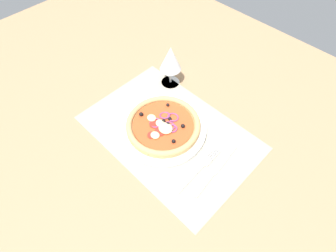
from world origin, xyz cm
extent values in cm
cube|color=#9E7A56|center=(0.00, 0.00, -1.20)|extent=(190.00, 140.00, 2.40)
cube|color=#A39984|center=(0.00, 0.00, 0.20)|extent=(51.12, 34.28, 0.40)
cylinder|color=white|center=(-1.87, -0.69, 1.15)|extent=(26.04, 26.04, 1.49)
cylinder|color=tan|center=(-1.87, -0.69, 2.39)|extent=(22.26, 22.26, 1.00)
torus|color=tan|center=(-1.87, -0.69, 3.25)|extent=(22.28, 22.28, 1.80)
cylinder|color=#C64C23|center=(-1.87, -0.69, 3.04)|extent=(18.25, 18.25, 0.30)
ellipsoid|color=beige|center=(-5.90, -1.67, 3.62)|extent=(2.84, 2.56, 0.85)
ellipsoid|color=beige|center=(-0.01, -1.57, 3.85)|extent=(4.35, 3.91, 1.30)
ellipsoid|color=beige|center=(-0.54, -5.30, 3.61)|extent=(2.75, 2.47, 0.82)
ellipsoid|color=beige|center=(-2.55, -1.24, 3.63)|extent=(2.89, 2.60, 0.87)
sphere|color=black|center=(-9.02, -3.05, 3.84)|extent=(1.29, 1.29, 1.29)
sphere|color=black|center=(3.01, 2.61, 3.82)|extent=(1.25, 1.25, 1.25)
sphere|color=black|center=(-2.43, 0.21, 3.74)|extent=(1.09, 1.09, 1.09)
sphere|color=black|center=(-5.99, 5.40, 3.70)|extent=(1.00, 1.00, 1.00)
sphere|color=black|center=(-0.64, -0.32, 3.80)|extent=(1.22, 1.22, 1.22)
sphere|color=black|center=(4.78, -3.17, 3.78)|extent=(1.17, 1.17, 1.17)
sphere|color=black|center=(-1.65, 1.88, 3.74)|extent=(1.09, 1.09, 1.09)
torus|color=#8E3D75|center=(-3.77, -2.12, 3.44)|extent=(3.71, 3.68, 1.11)
torus|color=#8E3D75|center=(-3.80, 1.91, 3.44)|extent=(3.43, 3.36, 1.44)
torus|color=#8E3D75|center=(-1.51, 3.13, 3.44)|extent=(3.57, 3.58, 0.97)
torus|color=#8E3D75|center=(-0.45, -0.23, 3.44)|extent=(3.67, 3.63, 1.30)
torus|color=#8E3D75|center=(1.27, 0.03, 3.44)|extent=(2.97, 2.96, 0.55)
cylinder|color=#A3281E|center=(-3.67, -2.58, 3.34)|extent=(3.00, 3.00, 0.30)
cylinder|color=#A3281E|center=(-1.38, -5.89, 3.34)|extent=(2.49, 2.49, 0.30)
cylinder|color=#A3281E|center=(-0.56, -3.31, 3.34)|extent=(3.22, 3.22, 0.30)
cube|color=silver|center=(14.91, -6.86, 0.62)|extent=(1.42, 11.19, 0.44)
cube|color=silver|center=(14.59, -0.03, 0.62)|extent=(2.32, 2.62, 0.44)
cube|color=silver|center=(15.33, 3.43, 0.62)|extent=(0.52, 4.33, 0.44)
cube|color=silver|center=(14.73, 3.40, 0.62)|extent=(0.52, 4.33, 0.44)
cube|color=silver|center=(14.13, 3.37, 0.62)|extent=(0.52, 4.33, 0.44)
cube|color=silver|center=(13.53, 3.34, 0.62)|extent=(0.52, 4.33, 0.44)
cube|color=silver|center=(18.63, -5.94, 0.71)|extent=(2.25, 8.49, 0.62)
cube|color=silver|center=(17.49, 4.00, 0.62)|extent=(3.31, 11.75, 0.44)
cylinder|color=silver|center=(-14.99, 15.78, 0.20)|extent=(6.40, 6.40, 0.40)
cylinder|color=silver|center=(-14.99, 15.78, 3.40)|extent=(0.80, 0.80, 6.00)
cone|color=silver|center=(-14.99, 15.78, 10.65)|extent=(7.20, 7.20, 8.50)
cone|color=#4C993D|center=(-14.99, 15.78, 9.32)|extent=(4.56, 4.56, 5.05)
camera|label=1|loc=(33.69, -34.65, 68.13)|focal=29.30mm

